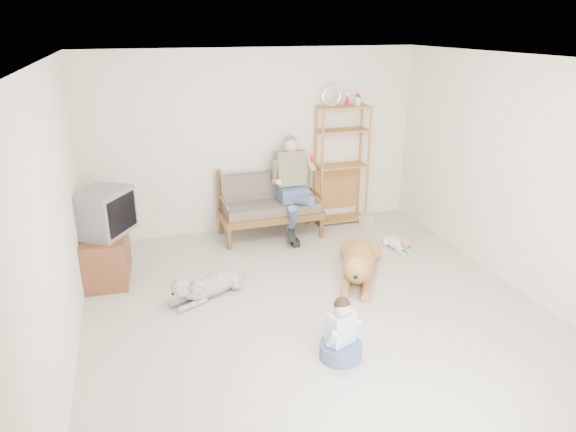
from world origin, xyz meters
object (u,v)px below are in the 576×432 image
object	(u,v)px
loveseat	(270,204)
etagere	(342,164)
golden_retriever	(358,262)
tv_stand	(106,256)

from	to	relation	value
loveseat	etagere	bearing A→B (deg)	7.53
loveseat	golden_retriever	xyz separation A→B (m)	(0.69, -1.70, -0.28)
etagere	loveseat	bearing A→B (deg)	-171.87
etagere	tv_stand	xyz separation A→B (m)	(-3.54, -0.96, -0.65)
loveseat	tv_stand	distance (m)	2.46
etagere	golden_retriever	world-z (taller)	etagere
etagere	tv_stand	size ratio (longest dim) A/B	2.31
tv_stand	golden_retriever	world-z (taller)	tv_stand
etagere	tv_stand	world-z (taller)	etagere
etagere	golden_retriever	distance (m)	2.09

